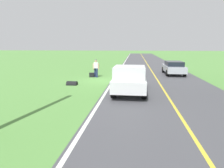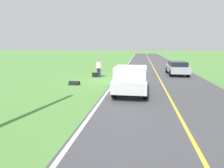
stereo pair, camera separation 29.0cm
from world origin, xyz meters
The scene contains 9 objects.
ground_plane centered at (0.00, 0.00, 0.00)m, with size 200.00×200.00×0.00m, color #568E42.
road_surface centered at (-4.79, 0.00, 0.00)m, with size 8.18×120.00×0.00m, color #47474C.
lane_edge_line centered at (-0.88, 0.00, 0.01)m, with size 0.16×117.60×0.00m, color silver.
lane_centre_line centered at (-4.79, 0.00, 0.01)m, with size 0.14×117.60×0.00m, color gold.
hitchhiker_walking centered at (1.00, -1.98, 0.98)m, with size 0.62×0.51×1.75m.
suitcase_carried centered at (1.42, -1.89, 0.22)m, with size 0.20×0.46×0.45m, color black.
pickup_truck_passing centered at (-2.45, 4.16, 0.97)m, with size 2.17×5.43×1.82m.
sedan_near_oncoming centered at (-6.84, -4.74, 0.75)m, with size 1.97×4.42×1.41m.
drainage_culvert centered at (2.13, 2.09, 0.00)m, with size 0.60×0.60×0.80m, color black.
Camera 1 is at (-2.75, 17.07, 3.07)m, focal length 32.10 mm.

